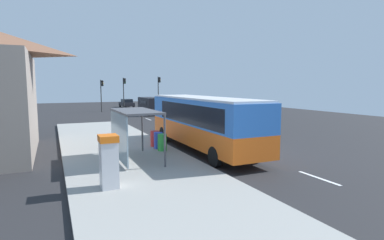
% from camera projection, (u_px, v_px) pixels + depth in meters
% --- Properties ---
extents(ground_plane, '(56.00, 92.00, 0.04)m').
position_uv_depth(ground_plane, '(160.00, 125.00, 30.81)').
color(ground_plane, '#262628').
extents(sidewalk_platform, '(6.20, 30.00, 0.18)m').
position_uv_depth(sidewalk_platform, '(121.00, 153.00, 17.31)').
color(sidewalk_platform, '#999993').
rests_on(sidewalk_platform, ground).
extents(lane_stripe_seg_0, '(0.16, 2.20, 0.01)m').
position_uv_depth(lane_stripe_seg_0, '(319.00, 178.00, 12.86)').
color(lane_stripe_seg_0, silver).
rests_on(lane_stripe_seg_0, ground).
extents(lane_stripe_seg_1, '(0.16, 2.20, 0.01)m').
position_uv_depth(lane_stripe_seg_1, '(249.00, 154.00, 17.37)').
color(lane_stripe_seg_1, silver).
rests_on(lane_stripe_seg_1, ground).
extents(lane_stripe_seg_2, '(0.16, 2.20, 0.01)m').
position_uv_depth(lane_stripe_seg_2, '(208.00, 140.00, 21.88)').
color(lane_stripe_seg_2, silver).
rests_on(lane_stripe_seg_2, ground).
extents(lane_stripe_seg_3, '(0.16, 2.20, 0.01)m').
position_uv_depth(lane_stripe_seg_3, '(181.00, 131.00, 26.40)').
color(lane_stripe_seg_3, silver).
rests_on(lane_stripe_seg_3, ground).
extents(lane_stripe_seg_4, '(0.16, 2.20, 0.01)m').
position_uv_depth(lane_stripe_seg_4, '(162.00, 124.00, 30.91)').
color(lane_stripe_seg_4, silver).
rests_on(lane_stripe_seg_4, ground).
extents(lane_stripe_seg_5, '(0.16, 2.20, 0.01)m').
position_uv_depth(lane_stripe_seg_5, '(148.00, 119.00, 35.43)').
color(lane_stripe_seg_5, silver).
rests_on(lane_stripe_seg_5, ground).
extents(lane_stripe_seg_6, '(0.16, 2.20, 0.01)m').
position_uv_depth(lane_stripe_seg_6, '(137.00, 115.00, 39.94)').
color(lane_stripe_seg_6, silver).
rests_on(lane_stripe_seg_6, ground).
extents(lane_stripe_seg_7, '(0.16, 2.20, 0.01)m').
position_uv_depth(lane_stripe_seg_7, '(129.00, 112.00, 44.46)').
color(lane_stripe_seg_7, silver).
rests_on(lane_stripe_seg_7, ground).
extents(bus, '(2.61, 11.03, 3.21)m').
position_uv_depth(bus, '(202.00, 120.00, 18.26)').
color(bus, orange).
rests_on(bus, ground).
extents(white_van, '(2.07, 5.22, 2.30)m').
position_uv_depth(white_van, '(150.00, 105.00, 41.09)').
color(white_van, black).
rests_on(white_van, ground).
extents(sedan_near, '(2.00, 4.47, 1.52)m').
position_uv_depth(sedan_near, '(127.00, 103.00, 54.56)').
color(sedan_near, black).
rests_on(sedan_near, ground).
extents(ticket_machine, '(0.66, 0.76, 1.94)m').
position_uv_depth(ticket_machine, '(109.00, 161.00, 11.04)').
color(ticket_machine, silver).
rests_on(ticket_machine, sidewalk_platform).
extents(recycling_bin_green, '(0.52, 0.52, 0.95)m').
position_uv_depth(recycling_bin_green, '(162.00, 142.00, 17.47)').
color(recycling_bin_green, green).
rests_on(recycling_bin_green, sidewalk_platform).
extents(recycling_bin_blue, '(0.52, 0.52, 0.95)m').
position_uv_depth(recycling_bin_blue, '(158.00, 140.00, 18.10)').
color(recycling_bin_blue, blue).
rests_on(recycling_bin_blue, sidewalk_platform).
extents(recycling_bin_red, '(0.52, 0.52, 0.95)m').
position_uv_depth(recycling_bin_red, '(155.00, 138.00, 18.73)').
color(recycling_bin_red, red).
rests_on(recycling_bin_red, sidewalk_platform).
extents(traffic_light_near_side, '(0.49, 0.28, 5.29)m').
position_uv_depth(traffic_light_near_side, '(159.00, 88.00, 47.78)').
color(traffic_light_near_side, '#2D2D2D').
rests_on(traffic_light_near_side, ground).
extents(traffic_light_far_side, '(0.49, 0.28, 4.74)m').
position_uv_depth(traffic_light_far_side, '(102.00, 91.00, 44.98)').
color(traffic_light_far_side, '#2D2D2D').
rests_on(traffic_light_far_side, ground).
extents(traffic_light_median, '(0.49, 0.28, 5.11)m').
position_uv_depth(traffic_light_median, '(124.00, 89.00, 47.13)').
color(traffic_light_median, '#2D2D2D').
rests_on(traffic_light_median, ground).
extents(bus_shelter, '(1.80, 4.00, 2.50)m').
position_uv_depth(bus_shelter, '(129.00, 122.00, 15.02)').
color(bus_shelter, '#4C4C51').
rests_on(bus_shelter, sidewalk_platform).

